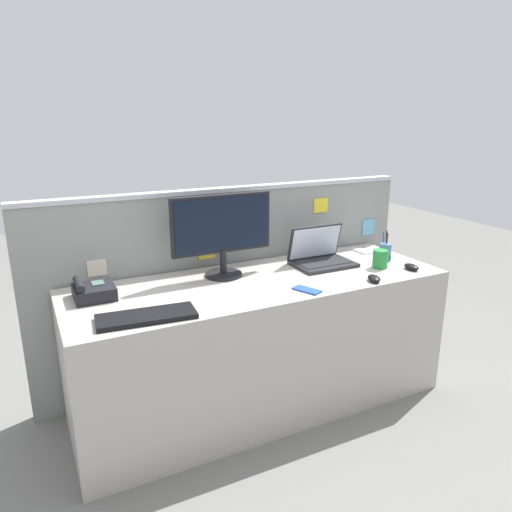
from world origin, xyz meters
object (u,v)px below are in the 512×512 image
at_px(cell_phone_white_slab, 363,251).
at_px(keyboard_main, 147,316).
at_px(pen_cup, 385,252).
at_px(cell_phone_blue_case, 307,290).
at_px(laptop, 320,255).
at_px(coffee_mug, 380,259).
at_px(desk_phone, 93,291).
at_px(computer_mouse_left_hand, 374,278).
at_px(computer_mouse_right_hand, 411,267).
at_px(desktop_monitor, 222,229).

bearing_deg(cell_phone_white_slab, keyboard_main, -166.26).
distance_m(pen_cup, cell_phone_blue_case, 0.72).
xyz_separation_m(laptop, coffee_mug, (0.27, -0.21, -0.00)).
xyz_separation_m(keyboard_main, coffee_mug, (1.36, 0.11, 0.04)).
height_order(desk_phone, coffee_mug, coffee_mug).
bearing_deg(laptop, desk_phone, 178.81).
xyz_separation_m(computer_mouse_left_hand, coffee_mug, (0.18, 0.17, 0.04)).
height_order(pen_cup, cell_phone_white_slab, pen_cup).
xyz_separation_m(computer_mouse_left_hand, pen_cup, (0.29, 0.26, 0.04)).
xyz_separation_m(keyboard_main, cell_phone_white_slab, (1.48, 0.41, -0.01)).
bearing_deg(cell_phone_white_slab, computer_mouse_right_hand, -89.72).
bearing_deg(computer_mouse_right_hand, coffee_mug, 145.83).
relative_size(laptop, pen_cup, 1.81).
bearing_deg(pen_cup, desk_phone, 174.83).
bearing_deg(cell_phone_blue_case, coffee_mug, -10.73).
distance_m(pen_cup, coffee_mug, 0.14).
bearing_deg(keyboard_main, computer_mouse_right_hand, 5.71).
bearing_deg(laptop, pen_cup, -17.93).
distance_m(computer_mouse_right_hand, cell_phone_white_slab, 0.41).
bearing_deg(desk_phone, cell_phone_blue_case, -21.07).
xyz_separation_m(desk_phone, keyboard_main, (0.16, -0.35, -0.02)).
bearing_deg(desk_phone, cell_phone_white_slab, 2.21).
height_order(keyboard_main, pen_cup, pen_cup).
bearing_deg(coffee_mug, cell_phone_white_slab, 68.72).
bearing_deg(cell_phone_blue_case, keyboard_main, 154.88).
distance_m(desk_phone, cell_phone_blue_case, 1.03).
bearing_deg(pen_cup, cell_phone_blue_case, -162.09).
height_order(desk_phone, cell_phone_blue_case, desk_phone).
xyz_separation_m(desktop_monitor, computer_mouse_right_hand, (0.98, -0.38, -0.24)).
relative_size(keyboard_main, cell_phone_blue_case, 2.97).
bearing_deg(cell_phone_white_slab, desk_phone, -179.63).
bearing_deg(computer_mouse_right_hand, computer_mouse_left_hand, -163.74).
height_order(desktop_monitor, pen_cup, desktop_monitor).
height_order(desktop_monitor, computer_mouse_left_hand, desktop_monitor).
bearing_deg(keyboard_main, pen_cup, 13.33).
height_order(cell_phone_blue_case, coffee_mug, coffee_mug).
distance_m(desktop_monitor, cell_phone_blue_case, 0.55).
distance_m(desktop_monitor, computer_mouse_left_hand, 0.83).
distance_m(computer_mouse_left_hand, cell_phone_blue_case, 0.39).
relative_size(desk_phone, computer_mouse_left_hand, 1.90).
relative_size(desktop_monitor, laptop, 1.62).
height_order(laptop, cell_phone_white_slab, laptop).
relative_size(computer_mouse_right_hand, cell_phone_white_slab, 0.80).
distance_m(desk_phone, computer_mouse_right_hand, 1.70).
bearing_deg(cell_phone_blue_case, cell_phone_white_slab, 8.40).
bearing_deg(desktop_monitor, laptop, -5.96).
relative_size(computer_mouse_left_hand, pen_cup, 0.53).
bearing_deg(desktop_monitor, desk_phone, -177.08).
xyz_separation_m(keyboard_main, pen_cup, (1.47, 0.20, 0.04)).
bearing_deg(keyboard_main, cell_phone_white_slab, 21.14).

